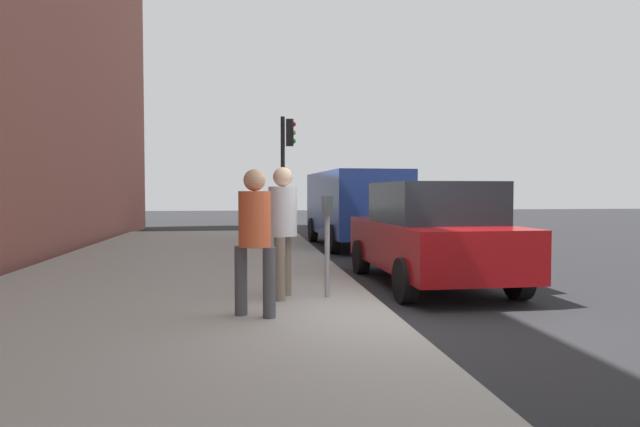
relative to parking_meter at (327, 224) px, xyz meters
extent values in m
plane|color=#232326|center=(-0.91, -0.66, -1.17)|extent=(80.00, 80.00, 0.00)
cube|color=gray|center=(-0.91, 2.34, -1.09)|extent=(28.00, 6.00, 0.15)
cylinder|color=gray|center=(0.00, 0.00, -0.44)|extent=(0.07, 0.07, 1.15)
cube|color=#383D42|center=(-0.10, 0.00, 0.26)|extent=(0.16, 0.11, 0.26)
cube|color=#383D42|center=(0.10, 0.00, 0.26)|extent=(0.16, 0.11, 0.26)
cube|color=#268C33|center=(-0.10, -0.06, 0.28)|extent=(0.10, 0.01, 0.10)
cube|color=#268C33|center=(0.10, -0.06, 0.28)|extent=(0.10, 0.01, 0.10)
cylinder|color=#726656|center=(0.19, 0.56, -0.59)|extent=(0.15, 0.15, 0.85)
cylinder|color=#726656|center=(-0.18, 0.67, -0.59)|extent=(0.15, 0.15, 0.85)
cylinder|color=silver|center=(0.01, 0.61, 0.18)|extent=(0.39, 0.39, 0.68)
sphere|color=beige|center=(0.01, 0.61, 0.65)|extent=(0.27, 0.27, 0.27)
cylinder|color=#47474C|center=(-0.96, 1.18, -0.61)|extent=(0.15, 0.15, 0.82)
cylinder|color=#47474C|center=(-1.15, 0.85, -0.61)|extent=(0.15, 0.15, 0.82)
cylinder|color=#D85933|center=(-1.06, 1.01, 0.13)|extent=(0.38, 0.38, 0.65)
sphere|color=tan|center=(-1.06, 1.01, 0.58)|extent=(0.26, 0.26, 0.26)
cube|color=maroon|center=(1.56, -2.01, -0.46)|extent=(4.43, 1.91, 0.76)
cube|color=black|center=(1.36, -2.01, 0.26)|extent=(2.23, 1.73, 0.68)
cylinder|color=black|center=(2.98, -1.11, -0.84)|extent=(0.66, 0.23, 0.66)
cylinder|color=black|center=(3.00, -2.86, -0.84)|extent=(0.66, 0.23, 0.66)
cylinder|color=black|center=(0.12, -1.16, -0.84)|extent=(0.66, 0.23, 0.66)
cylinder|color=black|center=(0.14, -2.90, -0.84)|extent=(0.66, 0.23, 0.66)
cube|color=navy|center=(8.16, -2.01, 0.11)|extent=(5.27, 2.20, 1.80)
cylinder|color=black|center=(9.81, -0.99, -0.79)|extent=(0.77, 0.25, 0.76)
cylinder|color=black|center=(9.88, -2.89, -0.79)|extent=(0.77, 0.25, 0.76)
cylinder|color=black|center=(6.43, -1.13, -0.79)|extent=(0.77, 0.25, 0.76)
cylinder|color=black|center=(6.50, -3.02, -0.79)|extent=(0.77, 0.25, 0.76)
cylinder|color=black|center=(8.08, 0.08, 0.78)|extent=(0.12, 0.12, 3.60)
cube|color=black|center=(8.08, -0.12, 2.13)|extent=(0.24, 0.20, 0.76)
sphere|color=red|center=(8.08, -0.23, 2.37)|extent=(0.14, 0.14, 0.14)
sphere|color=orange|center=(8.08, -0.23, 2.13)|extent=(0.14, 0.14, 0.14)
sphere|color=green|center=(8.08, -0.23, 1.89)|extent=(0.14, 0.14, 0.14)
camera|label=1|loc=(-7.37, 1.10, 0.45)|focal=30.27mm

